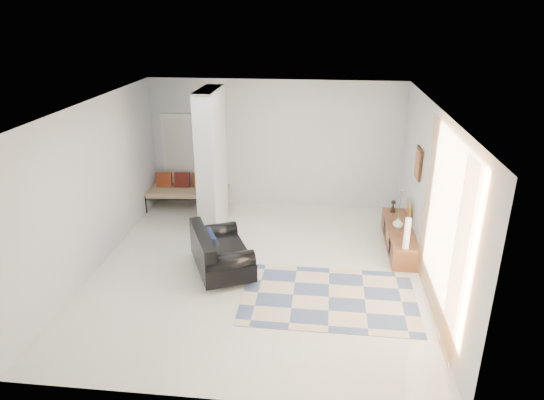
# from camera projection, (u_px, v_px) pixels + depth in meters

# --- Properties ---
(floor) EXTENTS (6.00, 6.00, 0.00)m
(floor) POSITION_uv_depth(u_px,v_px,m) (257.00, 269.00, 8.32)
(floor) COLOR white
(floor) RESTS_ON ground
(ceiling) EXTENTS (6.00, 6.00, 0.00)m
(ceiling) POSITION_uv_depth(u_px,v_px,m) (255.00, 106.00, 7.29)
(ceiling) COLOR white
(ceiling) RESTS_ON wall_back
(wall_back) EXTENTS (6.00, 0.00, 6.00)m
(wall_back) POSITION_uv_depth(u_px,v_px,m) (275.00, 145.00, 10.58)
(wall_back) COLOR silver
(wall_back) RESTS_ON ground
(wall_front) EXTENTS (6.00, 0.00, 6.00)m
(wall_front) POSITION_uv_depth(u_px,v_px,m) (216.00, 295.00, 5.03)
(wall_front) COLOR silver
(wall_front) RESTS_ON ground
(wall_left) EXTENTS (0.00, 6.00, 6.00)m
(wall_left) POSITION_uv_depth(u_px,v_px,m) (93.00, 187.00, 8.08)
(wall_left) COLOR silver
(wall_left) RESTS_ON ground
(wall_right) EXTENTS (0.00, 6.00, 6.00)m
(wall_right) POSITION_uv_depth(u_px,v_px,m) (431.00, 200.00, 7.52)
(wall_right) COLOR silver
(wall_right) RESTS_ON ground
(partition_column) EXTENTS (0.35, 1.20, 2.80)m
(partition_column) POSITION_uv_depth(u_px,v_px,m) (212.00, 162.00, 9.39)
(partition_column) COLOR silver
(partition_column) RESTS_ON floor
(hallway_door) EXTENTS (0.85, 0.06, 2.04)m
(hallway_door) POSITION_uv_depth(u_px,v_px,m) (182.00, 159.00, 10.89)
(hallway_door) COLOR white
(hallway_door) RESTS_ON floor
(curtain) EXTENTS (0.00, 2.55, 2.55)m
(curtain) POSITION_uv_depth(u_px,v_px,m) (442.00, 228.00, 6.45)
(curtain) COLOR #FFA343
(curtain) RESTS_ON wall_right
(wall_art) EXTENTS (0.04, 0.45, 0.55)m
(wall_art) POSITION_uv_depth(u_px,v_px,m) (419.00, 163.00, 8.47)
(wall_art) COLOR #38210F
(wall_art) RESTS_ON wall_right
(media_console) EXTENTS (0.45, 1.90, 0.80)m
(media_console) POSITION_uv_depth(u_px,v_px,m) (399.00, 237.00, 9.03)
(media_console) COLOR brown
(media_console) RESTS_ON floor
(loveseat) EXTENTS (1.33, 1.63, 0.76)m
(loveseat) POSITION_uv_depth(u_px,v_px,m) (218.00, 253.00, 8.12)
(loveseat) COLOR silver
(loveseat) RESTS_ON floor
(daybed) EXTENTS (1.84, 0.89, 0.77)m
(daybed) POSITION_uv_depth(u_px,v_px,m) (187.00, 189.00, 10.79)
(daybed) COLOR black
(daybed) RESTS_ON floor
(area_rug) EXTENTS (2.69, 1.81, 0.01)m
(area_rug) POSITION_uv_depth(u_px,v_px,m) (329.00, 297.00, 7.51)
(area_rug) COLOR beige
(area_rug) RESTS_ON floor
(cylinder_lamp) EXTENTS (0.10, 0.10, 0.55)m
(cylinder_lamp) POSITION_uv_depth(u_px,v_px,m) (407.00, 233.00, 8.10)
(cylinder_lamp) COLOR silver
(cylinder_lamp) RESTS_ON media_console
(bronze_figurine) EXTENTS (0.14, 0.14, 0.24)m
(bronze_figurine) POSITION_uv_depth(u_px,v_px,m) (393.00, 206.00, 9.60)
(bronze_figurine) COLOR black
(bronze_figurine) RESTS_ON media_console
(vase) EXTENTS (0.20, 0.20, 0.20)m
(vase) POSITION_uv_depth(u_px,v_px,m) (398.00, 223.00, 8.91)
(vase) COLOR white
(vase) RESTS_ON media_console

